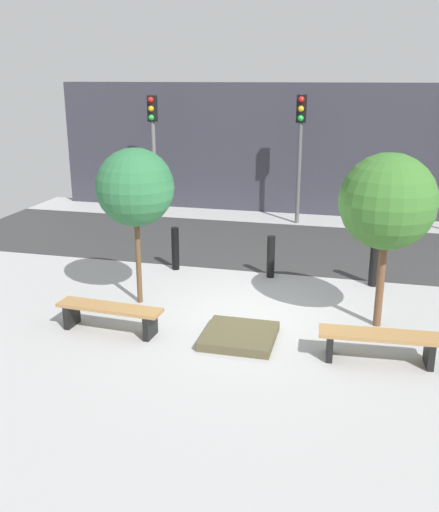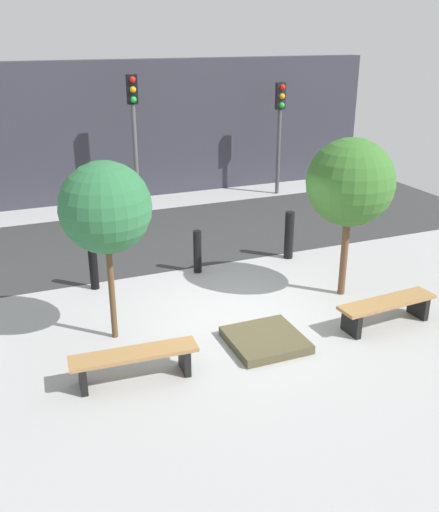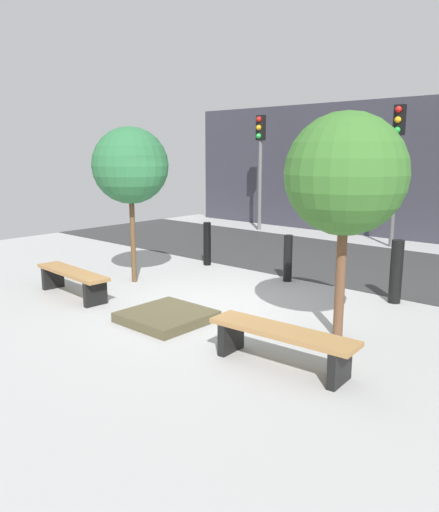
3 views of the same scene
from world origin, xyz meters
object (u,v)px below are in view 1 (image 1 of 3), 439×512
at_px(bench_left, 110,313).
at_px(traffic_light_west, 153,134).
at_px(tree_behind_left_bench, 135,188).
at_px(tree_behind_right_bench, 388,202).
at_px(bench_right, 379,341).
at_px(planter_bed, 239,336).
at_px(bollard_far_left, 175,249).
at_px(bollard_center, 375,261).
at_px(bollard_left, 271,257).
at_px(traffic_light_mid_west, 300,136).

xyz_separation_m(bench_left, traffic_light_west, (-2.26, 8.45, 2.21)).
height_order(tree_behind_left_bench, tree_behind_right_bench, tree_behind_right_bench).
height_order(bench_right, planter_bed, bench_right).
bearing_deg(bench_right, bollard_far_left, 138.45).
relative_size(planter_bed, tree_behind_right_bench, 0.39).
xyz_separation_m(planter_bed, tree_behind_right_bench, (2.25, 1.19, 2.16)).
bearing_deg(bench_right, bollard_center, 87.18).
height_order(bollard_far_left, bollard_center, bollard_center).
xyz_separation_m(tree_behind_right_bench, bollard_center, (-0.05, 2.07, -1.69)).
bearing_deg(bollard_far_left, bollard_left, 0.00).
relative_size(tree_behind_right_bench, bollard_far_left, 3.12).
height_order(bench_left, planter_bed, bench_left).
xyz_separation_m(bench_right, bollard_far_left, (-4.45, 3.46, 0.15)).
distance_m(bench_right, traffic_light_mid_west, 9.03).
xyz_separation_m(bollard_far_left, bollard_left, (2.20, 0.00, -0.02)).
distance_m(bollard_center, traffic_light_west, 8.60).
height_order(tree_behind_left_bench, traffic_light_west, traffic_light_west).
relative_size(traffic_light_west, traffic_light_mid_west, 0.99).
xyz_separation_m(planter_bed, bollard_far_left, (-2.20, 3.26, 0.42)).
bearing_deg(tree_behind_right_bench, bollard_center, 91.49).
bearing_deg(bollard_center, bench_right, -89.11).
relative_size(bench_right, traffic_light_mid_west, 0.50).
bearing_deg(tree_behind_right_bench, bench_right, -90.00).
relative_size(bench_right, bollard_left, 2.02).
distance_m(tree_behind_left_bench, bollard_far_left, 2.73).
height_order(bench_left, tree_behind_right_bench, tree_behind_right_bench).
bearing_deg(bollard_center, planter_bed, -124.02).
distance_m(bench_right, tree_behind_right_bench, 2.35).
bearing_deg(bollard_far_left, tree_behind_left_bench, -91.49).
bearing_deg(tree_behind_right_bench, bench_left, -162.91).
relative_size(planter_bed, traffic_light_west, 0.32).
relative_size(bench_right, traffic_light_west, 0.51).
xyz_separation_m(bench_left, planter_bed, (2.25, 0.20, -0.27)).
bearing_deg(traffic_light_mid_west, bollard_center, -66.23).
relative_size(bench_left, tree_behind_right_bench, 0.62).
distance_m(bench_right, tree_behind_left_bench, 5.09).
bearing_deg(traffic_light_west, bollard_far_left, -65.10).
relative_size(bollard_far_left, bollard_center, 0.90).
height_order(bollard_center, traffic_light_mid_west, traffic_light_mid_west).
distance_m(bollard_far_left, bollard_left, 2.20).
relative_size(planter_bed, traffic_light_mid_west, 0.32).
height_order(bench_left, traffic_light_mid_west, traffic_light_mid_west).
distance_m(planter_bed, tree_behind_right_bench, 3.34).
height_order(planter_bed, bollard_center, bollard_center).
xyz_separation_m(bench_left, bollard_center, (4.45, 3.46, 0.20)).
bearing_deg(bollard_far_left, traffic_light_west, 114.90).
bearing_deg(traffic_light_mid_west, bench_left, -104.93).
distance_m(bollard_far_left, traffic_light_west, 5.87).
distance_m(bollard_far_left, bollard_center, 4.40).
bearing_deg(tree_behind_left_bench, bollard_center, 24.97).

